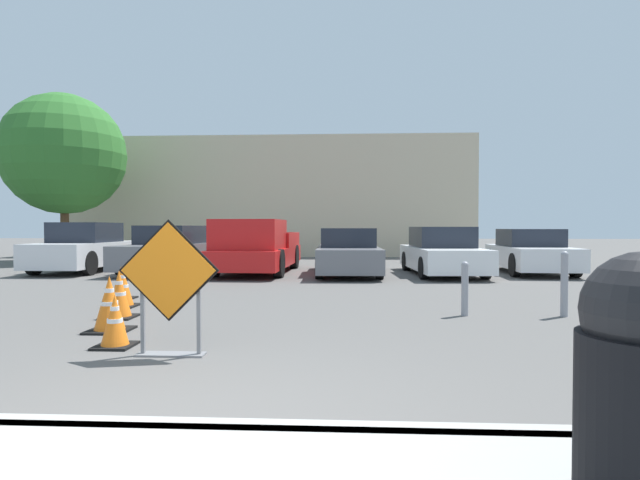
{
  "coord_description": "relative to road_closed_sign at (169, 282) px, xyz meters",
  "views": [
    {
      "loc": [
        1.04,
        -3.13,
        1.4
      ],
      "look_at": [
        0.39,
        9.29,
        1.08
      ],
      "focal_mm": 28.0,
      "sensor_mm": 36.0,
      "label": 1
    }
  ],
  "objects": [
    {
      "name": "traffic_cone_second",
      "position": [
        -1.26,
        1.23,
        -0.44
      ],
      "size": [
        0.54,
        0.54,
        0.75
      ],
      "color": "black",
      "rests_on": "ground_plane"
    },
    {
      "name": "traffic_cone_nearest",
      "position": [
        -0.79,
        0.38,
        -0.51
      ],
      "size": [
        0.43,
        0.43,
        0.61
      ],
      "color": "black",
      "rests_on": "ground_plane"
    },
    {
      "name": "building_facade_backdrop",
      "position": [
        -1.7,
        20.48,
        2.06
      ],
      "size": [
        19.37,
        5.0,
        5.73
      ],
      "color": "beige",
      "rests_on": "ground_plane"
    },
    {
      "name": "street_tree_behind_lot",
      "position": [
        -9.42,
        14.25,
        3.52
      ],
      "size": [
        4.8,
        4.8,
        6.73
      ],
      "color": "#513823",
      "rests_on": "ground_plane"
    },
    {
      "name": "pickup_truck",
      "position": [
        -0.83,
        9.67,
        -0.07
      ],
      "size": [
        2.21,
        5.32,
        1.62
      ],
      "rotation": [
        0.0,
        0.0,
        3.11
      ],
      "color": "red",
      "rests_on": "ground_plane"
    },
    {
      "name": "curb_lip",
      "position": [
        0.87,
        -2.15,
        -0.74
      ],
      "size": [
        29.15,
        0.2,
        0.14
      ],
      "color": "#999993",
      "rests_on": "ground_plane"
    },
    {
      "name": "road_closed_sign",
      "position": [
        0.0,
        0.0,
        0.0
      ],
      "size": [
        1.1,
        0.2,
        1.48
      ],
      "color": "black",
      "rests_on": "ground_plane"
    },
    {
      "name": "parked_car_nearest",
      "position": [
        -6.38,
        10.14,
        -0.09
      ],
      "size": [
        1.88,
        4.29,
        1.55
      ],
      "rotation": [
        0.0,
        0.0,
        3.15
      ],
      "color": "silver",
      "rests_on": "ground_plane"
    },
    {
      "name": "traffic_cone_third",
      "position": [
        -1.59,
        2.22,
        -0.45
      ],
      "size": [
        0.49,
        0.49,
        0.74
      ],
      "color": "black",
      "rests_on": "ground_plane"
    },
    {
      "name": "ground_plane",
      "position": [
        0.87,
        7.85,
        -0.81
      ],
      "size": [
        96.0,
        96.0,
        0.0
      ],
      "primitive_type": "plane",
      "color": "#565451"
    },
    {
      "name": "bollard_nearest",
      "position": [
        3.79,
        2.68,
        -0.35
      ],
      "size": [
        0.12,
        0.12,
        0.86
      ],
      "color": "gray",
      "rests_on": "ground_plane"
    },
    {
      "name": "parked_car_fourth",
      "position": [
        4.75,
        9.63,
        -0.16
      ],
      "size": [
        2.02,
        4.49,
        1.41
      ],
      "rotation": [
        0.0,
        0.0,
        3.19
      ],
      "color": "white",
      "rests_on": "ground_plane"
    },
    {
      "name": "parked_car_second",
      "position": [
        -3.6,
        10.07,
        -0.13
      ],
      "size": [
        2.0,
        4.78,
        1.45
      ],
      "rotation": [
        0.0,
        0.0,
        3.09
      ],
      "color": "slate",
      "rests_on": "ground_plane"
    },
    {
      "name": "traffic_cone_fourth",
      "position": [
        -2.03,
        3.28,
        -0.46
      ],
      "size": [
        0.51,
        0.51,
        0.72
      ],
      "color": "black",
      "rests_on": "ground_plane"
    },
    {
      "name": "traffic_cone_fifth",
      "position": [
        -2.47,
        4.18,
        -0.5
      ],
      "size": [
        0.49,
        0.49,
        0.63
      ],
      "color": "black",
      "rests_on": "ground_plane"
    },
    {
      "name": "bollard_second",
      "position": [
        5.32,
        2.68,
        -0.27
      ],
      "size": [
        0.12,
        0.12,
        1.03
      ],
      "color": "gray",
      "rests_on": "ground_plane"
    },
    {
      "name": "parked_car_third",
      "position": [
        1.97,
        9.58,
        -0.18
      ],
      "size": [
        1.91,
        4.55,
        1.37
      ],
      "rotation": [
        0.0,
        0.0,
        3.16
      ],
      "color": "slate",
      "rests_on": "ground_plane"
    },
    {
      "name": "parked_car_fifth",
      "position": [
        7.54,
        10.25,
        -0.18
      ],
      "size": [
        1.98,
        4.23,
        1.35
      ],
      "rotation": [
        0.0,
        0.0,
        3.09
      ],
      "color": "silver",
      "rests_on": "ground_plane"
    }
  ]
}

